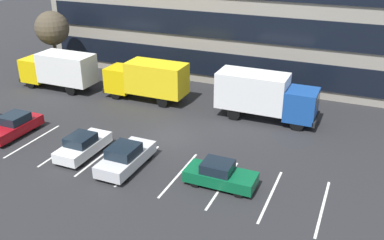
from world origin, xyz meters
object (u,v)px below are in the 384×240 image
(box_truck_blue, at_px, (265,94))
(box_truck_yellow_all, at_px, (147,79))
(sedan_silver, at_px, (126,157))
(sedan_white, at_px, (83,145))
(box_truck_yellow, at_px, (59,69))
(sedan_forest, at_px, (220,175))
(sedan_maroon, at_px, (14,126))
(bare_tree, at_px, (52,28))

(box_truck_blue, bearing_deg, box_truck_yellow_all, 179.87)
(sedan_silver, bearing_deg, sedan_white, 174.77)
(sedan_silver, bearing_deg, box_truck_yellow, 142.76)
(box_truck_yellow_all, xyz_separation_m, sedan_forest, (10.28, -10.18, -1.20))
(box_truck_yellow, height_order, box_truck_yellow_all, box_truck_yellow)
(box_truck_yellow_all, height_order, sedan_maroon, box_truck_yellow_all)
(box_truck_blue, bearing_deg, sedan_forest, -89.25)
(box_truck_yellow_all, distance_m, sedan_maroon, 11.28)
(box_truck_yellow, relative_size, sedan_white, 1.77)
(box_truck_yellow, height_order, sedan_forest, box_truck_yellow)
(box_truck_blue, xyz_separation_m, box_truck_yellow, (-18.86, -0.70, -0.11))
(sedan_silver, distance_m, sedan_maroon, 9.76)
(box_truck_yellow_all, relative_size, sedan_maroon, 1.71)
(box_truck_yellow, relative_size, sedan_forest, 1.79)
(box_truck_blue, distance_m, bare_tree, 22.66)
(sedan_silver, bearing_deg, box_truck_blue, 61.28)
(sedan_maroon, height_order, bare_tree, bare_tree)
(sedan_forest, xyz_separation_m, sedan_white, (-9.36, -0.15, 0.01))
(bare_tree, bearing_deg, box_truck_yellow_all, -13.77)
(box_truck_yellow_all, bearing_deg, box_truck_yellow, -175.24)
(sedan_white, bearing_deg, sedan_forest, 0.91)
(box_truck_yellow, height_order, sedan_maroon, box_truck_yellow)
(sedan_forest, bearing_deg, sedan_white, -179.09)
(bare_tree, bearing_deg, box_truck_blue, -7.67)
(box_truck_yellow_all, height_order, sedan_forest, box_truck_yellow_all)
(sedan_maroon, distance_m, sedan_white, 6.33)
(box_truck_yellow, bearing_deg, bare_tree, 132.94)
(sedan_maroon, xyz_separation_m, sedan_forest, (15.68, -0.35, -0.03))
(sedan_forest, bearing_deg, box_truck_yellow_all, 135.27)
(sedan_white, bearing_deg, box_truck_yellow_all, 95.07)
(sedan_forest, bearing_deg, sedan_silver, -175.58)
(box_truck_yellow, bearing_deg, sedan_maroon, -69.98)
(sedan_maroon, bearing_deg, box_truck_blue, 32.26)
(sedan_silver, relative_size, sedan_white, 1.07)
(box_truck_yellow, xyz_separation_m, bare_tree, (-3.45, 3.71, 2.65))
(box_truck_yellow, xyz_separation_m, sedan_silver, (13.04, -9.91, -1.15))
(sedan_forest, bearing_deg, bare_tree, 149.61)
(box_truck_yellow, bearing_deg, sedan_white, -44.91)
(box_truck_blue, xyz_separation_m, sedan_silver, (-5.82, -10.62, -1.26))
(box_truck_blue, relative_size, bare_tree, 1.24)
(box_truck_yellow, distance_m, sedan_white, 13.65)
(box_truck_yellow, height_order, bare_tree, bare_tree)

